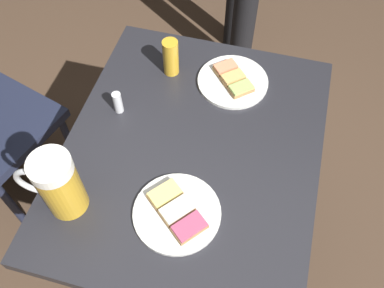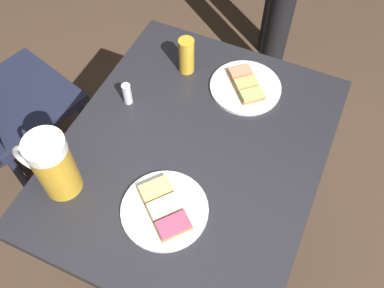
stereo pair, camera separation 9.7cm
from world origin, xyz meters
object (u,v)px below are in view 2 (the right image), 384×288
Objects in this scene: plate_far at (246,86)px; beer_glass_small at (186,56)px; beer_mug at (52,165)px; salt_shaker at (127,94)px; plate_near at (165,209)px.

plate_far is 1.80× the size of beer_glass_small.
beer_mug is 1.63× the size of beer_glass_small.
beer_glass_small is at bearing 0.94° from plate_far.
salt_shaker is at bearing -93.77° from beer_mug.
beer_mug reaches higher than plate_far.
plate_far is 0.34m from salt_shaker.
beer_mug is (0.30, 0.48, 0.08)m from plate_far.
beer_mug is at bearing 76.26° from beer_glass_small.
plate_far is at bearing -122.14° from beer_mug.
salt_shaker reaches higher than plate_far.
beer_glass_small is (0.19, 0.00, 0.05)m from plate_far.
plate_near is 0.44m from plate_far.
salt_shaker is (0.10, 0.18, -0.02)m from beer_glass_small.
plate_near is 0.28m from beer_mug.
beer_mug is 0.31m from salt_shaker.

